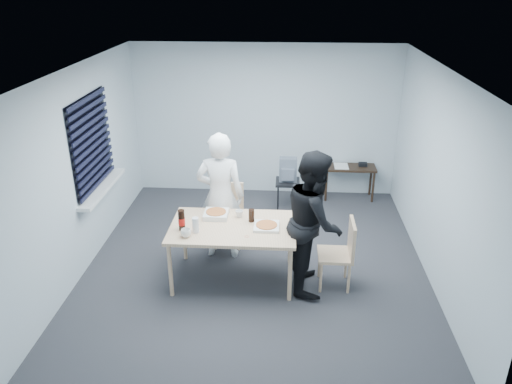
# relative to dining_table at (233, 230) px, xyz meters

# --- Properties ---
(room) EXTENTS (5.00, 5.00, 5.00)m
(room) POSITION_rel_dining_table_xyz_m (-1.94, 0.76, 0.74)
(room) COLOR #2E2E33
(room) RESTS_ON ground
(dining_table) EXTENTS (1.55, 0.98, 0.75)m
(dining_table) POSITION_rel_dining_table_xyz_m (0.00, 0.00, 0.00)
(dining_table) COLOR beige
(dining_table) RESTS_ON ground
(chair_far) EXTENTS (0.42, 0.42, 0.89)m
(chair_far) POSITION_rel_dining_table_xyz_m (-0.17, 0.97, -0.18)
(chair_far) COLOR beige
(chair_far) RESTS_ON ground
(chair_right) EXTENTS (0.42, 0.42, 0.89)m
(chair_right) POSITION_rel_dining_table_xyz_m (1.35, -0.07, -0.18)
(chair_right) COLOR beige
(chair_right) RESTS_ON ground
(person_white) EXTENTS (0.65, 0.42, 1.77)m
(person_white) POSITION_rel_dining_table_xyz_m (-0.23, 0.59, 0.19)
(person_white) COLOR white
(person_white) RESTS_ON ground
(person_black) EXTENTS (0.47, 0.86, 1.77)m
(person_black) POSITION_rel_dining_table_xyz_m (0.99, -0.06, 0.19)
(person_black) COLOR black
(person_black) RESTS_ON ground
(side_table) EXTENTS (0.88, 0.39, 0.58)m
(side_table) POSITION_rel_dining_table_xyz_m (1.73, 2.64, -0.19)
(side_table) COLOR black
(side_table) RESTS_ON ground
(stool) EXTENTS (0.39, 0.39, 0.54)m
(stool) POSITION_rel_dining_table_xyz_m (0.67, 2.04, -0.27)
(stool) COLOR black
(stool) RESTS_ON ground
(backpack) EXTENTS (0.28, 0.21, 0.39)m
(backpack) POSITION_rel_dining_table_xyz_m (0.67, 2.02, 0.03)
(backpack) COLOR slate
(backpack) RESTS_ON stool
(pizza_box_a) EXTENTS (0.30, 0.30, 0.08)m
(pizza_box_a) POSITION_rel_dining_table_xyz_m (-0.24, 0.25, 0.10)
(pizza_box_a) COLOR white
(pizza_box_a) RESTS_ON dining_table
(pizza_box_b) EXTENTS (0.31, 0.31, 0.04)m
(pizza_box_b) POSITION_rel_dining_table_xyz_m (0.42, -0.01, 0.08)
(pizza_box_b) COLOR white
(pizza_box_b) RESTS_ON dining_table
(mug_a) EXTENTS (0.17, 0.17, 0.10)m
(mug_a) POSITION_rel_dining_table_xyz_m (-0.52, -0.31, 0.11)
(mug_a) COLOR white
(mug_a) RESTS_ON dining_table
(mug_b) EXTENTS (0.10, 0.10, 0.09)m
(mug_b) POSITION_rel_dining_table_xyz_m (0.05, 0.25, 0.11)
(mug_b) COLOR white
(mug_b) RESTS_ON dining_table
(cola_glass) EXTENTS (0.09, 0.09, 0.16)m
(cola_glass) POSITION_rel_dining_table_xyz_m (0.22, 0.14, 0.14)
(cola_glass) COLOR black
(cola_glass) RESTS_ON dining_table
(soda_bottle) EXTENTS (0.08, 0.08, 0.27)m
(soda_bottle) POSITION_rel_dining_table_xyz_m (-0.60, -0.14, 0.19)
(soda_bottle) COLOR black
(soda_bottle) RESTS_ON dining_table
(plastic_cups) EXTENTS (0.10, 0.10, 0.19)m
(plastic_cups) POSITION_rel_dining_table_xyz_m (-0.43, -0.18, 0.15)
(plastic_cups) COLOR silver
(plastic_cups) RESTS_ON dining_table
(rubber_band) EXTENTS (0.06, 0.06, 0.00)m
(rubber_band) POSITION_rel_dining_table_xyz_m (0.19, -0.26, 0.06)
(rubber_band) COLOR red
(rubber_band) RESTS_ON dining_table
(papers) EXTENTS (0.27, 0.35, 0.01)m
(papers) POSITION_rel_dining_table_xyz_m (1.58, 2.64, -0.11)
(papers) COLOR white
(papers) RESTS_ON side_table
(black_box) EXTENTS (0.16, 0.12, 0.06)m
(black_box) POSITION_rel_dining_table_xyz_m (1.95, 2.67, -0.08)
(black_box) COLOR black
(black_box) RESTS_ON side_table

